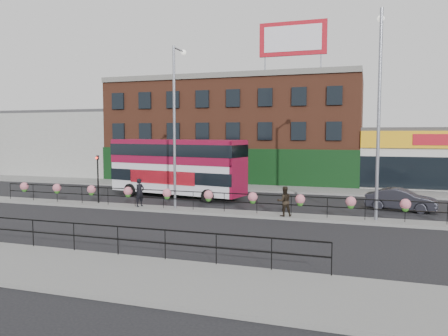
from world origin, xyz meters
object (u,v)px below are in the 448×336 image
(pedestrian_a, at_px, (140,193))
(lamp_column_west, at_px, (176,113))
(pedestrian_b, at_px, (284,201))
(double_decker_bus, at_px, (177,162))
(car, at_px, (401,200))
(lamp_column_east, at_px, (379,96))

(pedestrian_a, bearing_deg, lamp_column_west, -60.87)
(pedestrian_b, bearing_deg, double_decker_bus, -59.10)
(car, height_order, lamp_column_east, lamp_column_east)
(pedestrian_a, relative_size, lamp_column_east, 0.16)
(pedestrian_a, bearing_deg, car, -52.95)
(lamp_column_east, bearing_deg, pedestrian_a, -178.35)
(car, xyz_separation_m, lamp_column_west, (-13.37, -4.11, 5.37))
(pedestrian_a, bearing_deg, lamp_column_east, -67.02)
(double_decker_bus, bearing_deg, lamp_column_east, -19.16)
(pedestrian_b, bearing_deg, lamp_column_east, 162.35)
(double_decker_bus, relative_size, pedestrian_a, 6.17)
(lamp_column_west, bearing_deg, lamp_column_east, 0.38)
(car, bearing_deg, lamp_column_west, 117.88)
(pedestrian_b, height_order, lamp_column_west, lamp_column_west)
(double_decker_bus, distance_m, lamp_column_east, 15.42)
(car, distance_m, lamp_column_east, 7.48)
(car, relative_size, pedestrian_b, 2.58)
(car, bearing_deg, pedestrian_b, 137.80)
(double_decker_bus, relative_size, lamp_column_west, 1.10)
(car, relative_size, pedestrian_a, 2.45)
(double_decker_bus, distance_m, pedestrian_b, 10.90)
(double_decker_bus, bearing_deg, pedestrian_a, -92.26)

